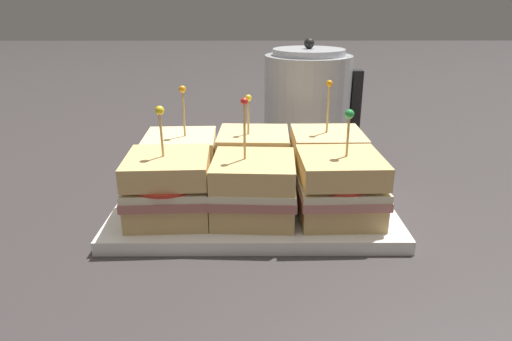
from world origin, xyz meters
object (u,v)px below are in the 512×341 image
object	(u,v)px
sandwich_front_center	(255,188)
sandwich_back_center	(256,159)
sandwich_back_left	(183,160)
serving_platter	(256,205)
sandwich_front_left	(171,187)
sandwich_back_right	(329,159)
kettle_steel	(309,102)
sandwich_front_right	(342,187)

from	to	relation	value
sandwich_front_center	sandwich_back_center	world-z (taller)	sandwich_front_center
sandwich_back_left	sandwich_back_center	world-z (taller)	sandwich_back_left
serving_platter	sandwich_front_left	xyz separation A→B (m)	(-0.11, -0.06, 0.05)
sandwich_back_left	sandwich_front_left	bearing A→B (deg)	-89.79
sandwich_front_center	sandwich_back_right	size ratio (longest dim) A/B	0.98
serving_platter	kettle_steel	world-z (taller)	kettle_steel
sandwich_back_center	sandwich_back_right	bearing A→B (deg)	0.02
sandwich_front_left	sandwich_back_left	xyz separation A→B (m)	(-0.00, 0.11, -0.00)
sandwich_front_center	sandwich_back_right	distance (m)	0.16
serving_platter	sandwich_back_left	distance (m)	0.13
sandwich_back_center	sandwich_back_right	size ratio (longest dim) A/B	0.88
sandwich_front_center	sandwich_back_left	xyz separation A→B (m)	(-0.11, 0.11, 0.00)
sandwich_back_center	kettle_steel	distance (m)	0.26
sandwich_front_right	sandwich_back_right	world-z (taller)	sandwich_back_right
sandwich_back_center	sandwich_back_right	world-z (taller)	sandwich_back_right
sandwich_front_left	sandwich_back_right	xyz separation A→B (m)	(0.22, 0.11, -0.00)
sandwich_front_left	kettle_steel	xyz separation A→B (m)	(0.22, 0.35, 0.04)
sandwich_front_left	kettle_steel	bearing A→B (deg)	57.60
sandwich_back_right	kettle_steel	xyz separation A→B (m)	(-0.01, 0.23, 0.04)
sandwich_front_center	kettle_steel	distance (m)	0.36
serving_platter	sandwich_back_center	distance (m)	0.08
sandwich_back_left	sandwich_front_right	bearing A→B (deg)	-26.43
sandwich_front_right	sandwich_back_center	world-z (taller)	sandwich_front_right
serving_platter	sandwich_front_right	size ratio (longest dim) A/B	2.67
sandwich_front_right	sandwich_back_center	distance (m)	0.16
kettle_steel	sandwich_front_right	bearing A→B (deg)	-89.16
sandwich_front_center	sandwich_back_center	size ratio (longest dim) A/B	1.12
sandwich_front_center	sandwich_back_center	xyz separation A→B (m)	(0.00, 0.11, 0.00)
serving_platter	sandwich_front_right	world-z (taller)	sandwich_front_right
kettle_steel	sandwich_back_center	bearing A→B (deg)	-114.51
serving_platter	sandwich_back_center	world-z (taller)	sandwich_back_center
sandwich_back_left	kettle_steel	distance (m)	0.32
sandwich_front_right	sandwich_back_center	xyz separation A→B (m)	(-0.11, 0.11, -0.00)
sandwich_front_right	sandwich_back_left	world-z (taller)	sandwich_back_left
sandwich_front_right	sandwich_back_left	bearing A→B (deg)	153.57
sandwich_front_center	kettle_steel	bearing A→B (deg)	72.52
sandwich_front_left	sandwich_front_center	xyz separation A→B (m)	(0.11, -0.00, -0.00)
serving_platter	kettle_steel	bearing A→B (deg)	69.62
sandwich_back_left	serving_platter	bearing A→B (deg)	-26.23
sandwich_back_left	sandwich_back_right	size ratio (longest dim) A/B	0.96
serving_platter	kettle_steel	distance (m)	0.32
sandwich_front_right	sandwich_front_center	bearing A→B (deg)	179.64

